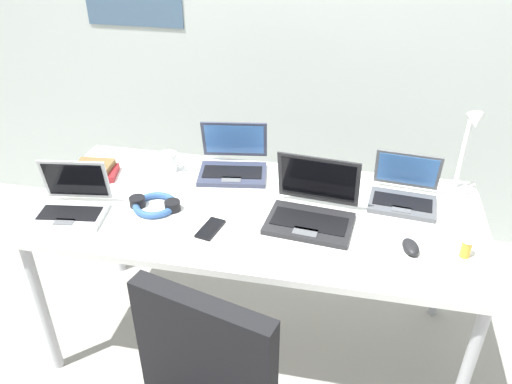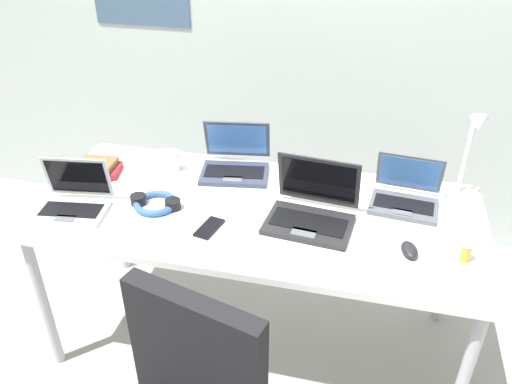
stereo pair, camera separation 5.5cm
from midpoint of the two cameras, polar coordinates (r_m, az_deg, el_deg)
name	(u,v)px [view 1 (the left image)]	position (r m, az deg, el deg)	size (l,w,h in m)	color
ground_plane	(256,337)	(2.55, -0.64, -15.85)	(12.00, 12.00, 0.00)	gray
wall_back	(298,6)	(2.86, 4.13, 19.92)	(6.00, 0.13, 2.60)	#B2BCB7
desk	(256,220)	(2.10, -0.75, -3.18)	(1.80, 0.80, 0.74)	white
desk_lamp	(465,153)	(2.21, 21.58, 4.06)	(0.12, 0.18, 0.40)	white
laptop_front_left	(72,204)	(2.16, -20.51, -1.27)	(0.30, 0.25, 0.20)	#B7BABC
laptop_near_lamp	(312,210)	(1.98, 5.48, -1.96)	(0.35, 0.31, 0.24)	#232326
laptop_far_corner	(404,193)	(2.17, 15.45, -0.13)	(0.29, 0.26, 0.20)	#515459
laptop_back_left	(233,163)	(2.31, -3.24, 3.23)	(0.34, 0.32, 0.22)	#33384C
computer_mouse	(411,247)	(1.91, 16.06, -5.90)	(0.06, 0.10, 0.03)	black
cell_phone	(210,229)	(1.96, -5.91, -4.09)	(0.06, 0.14, 0.01)	black
headphones	(155,205)	(2.11, -11.92, -1.39)	(0.21, 0.18, 0.04)	#335999
pill_bottle	(466,247)	(1.93, 21.65, -5.73)	(0.04, 0.04, 0.08)	gold
book_stack	(94,171)	(2.40, -18.21, 2.26)	(0.21, 0.17, 0.06)	maroon
coffee_mug	(169,162)	(2.35, -10.30, 3.32)	(0.11, 0.08, 0.09)	white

